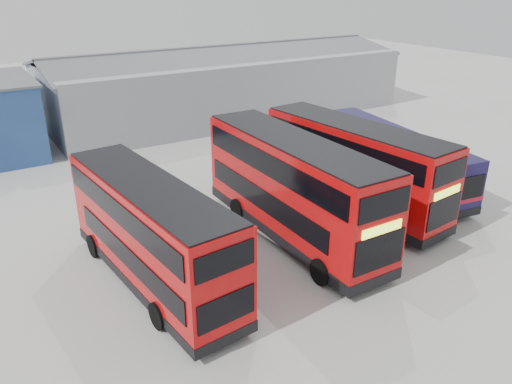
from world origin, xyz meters
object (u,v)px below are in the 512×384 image
Objects in this scene: double_decker_centre at (293,190)px; single_decker_blue at (389,159)px; maintenance_shed at (224,83)px; double_decker_left at (152,235)px; double_decker_right at (353,168)px.

double_decker_centre reaches higher than single_decker_blue.
maintenance_shed is 19.96m from single_decker_blue.
double_decker_left is at bearing -124.26° from maintenance_shed.
double_decker_left is 6.88m from double_decker_centre.
double_decker_centre is 4.50m from double_decker_right.
maintenance_shed is at bearing 73.70° from double_decker_right.
maintenance_shed is 2.79× the size of double_decker_right.
double_decker_right reaches higher than single_decker_blue.
double_decker_right is at bearing 27.72° from single_decker_blue.
double_decker_right is at bearing -178.99° from double_decker_left.
maintenance_shed is 21.74m from double_decker_right.
maintenance_shed is 2.71× the size of double_decker_centre.
double_decker_centre is 0.95× the size of single_decker_blue.
double_decker_centre is at bearing -110.95° from maintenance_shed.
maintenance_shed reaches higher than double_decker_left.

